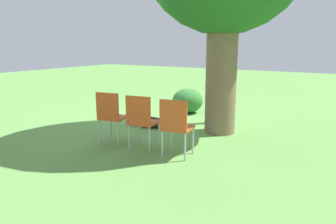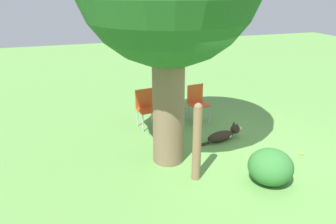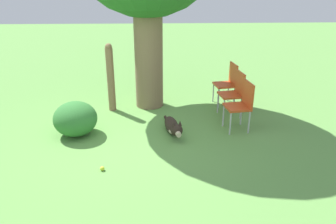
% 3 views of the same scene
% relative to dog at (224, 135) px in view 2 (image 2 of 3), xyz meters
% --- Properties ---
extents(ground_plane, '(30.00, 30.00, 0.00)m').
position_rel_dog_xyz_m(ground_plane, '(-0.69, 0.14, -0.13)').
color(ground_plane, '#609947').
extents(dog, '(0.36, 1.18, 0.38)m').
position_rel_dog_xyz_m(dog, '(0.00, 0.00, 0.00)').
color(dog, '#2D231C').
rests_on(dog, ground_plane).
extents(fence_post, '(0.16, 0.16, 1.44)m').
position_rel_dog_xyz_m(fence_post, '(-1.24, 1.20, 0.59)').
color(fence_post, '#846647').
rests_on(fence_post, ground_plane).
extents(red_chair_0, '(0.48, 0.49, 0.93)m').
position_rel_dog_xyz_m(red_chair_0, '(1.27, 0.13, 0.40)').
color(red_chair_0, '#D14C1E').
rests_on(red_chair_0, ground_plane).
extents(red_chair_1, '(0.48, 0.49, 0.93)m').
position_rel_dog_xyz_m(red_chair_1, '(1.29, 0.79, 0.40)').
color(red_chair_1, '#D14C1E').
rests_on(red_chair_1, ground_plane).
extents(red_chair_2, '(0.48, 0.49, 0.93)m').
position_rel_dog_xyz_m(red_chair_2, '(1.30, 1.46, 0.40)').
color(red_chair_2, '#D14C1E').
rests_on(red_chair_2, ground_plane).
extents(tennis_ball, '(0.07, 0.07, 0.07)m').
position_rel_dog_xyz_m(tennis_ball, '(-1.12, -1.21, -0.10)').
color(tennis_ball, '#CCE033').
rests_on(tennis_ball, ground_plane).
extents(low_shrub, '(0.78, 0.78, 0.62)m').
position_rel_dog_xyz_m(low_shrub, '(-1.76, 0.03, 0.18)').
color(low_shrub, '#337533').
rests_on(low_shrub, ground_plane).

